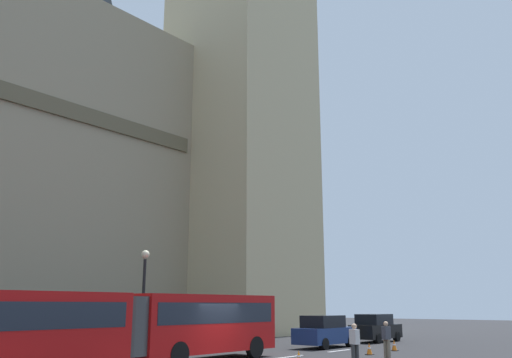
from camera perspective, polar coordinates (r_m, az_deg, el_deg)
name	(u,v)px	position (r m, az deg, el deg)	size (l,w,h in m)	color
articulated_bus	(122,323)	(22.68, -14.05, -14.60)	(16.60, 2.54, 2.90)	#B20F0F
sedan_lead	(325,332)	(33.29, 7.31, -15.76)	(4.40, 1.86, 1.85)	navy
sedan_trailing	(376,328)	(39.01, 12.59, -15.18)	(4.40, 1.86, 1.85)	black
traffic_cone_west	(299,357)	(24.05, 4.55, -18.34)	(0.36, 0.36, 0.58)	black
traffic_cone_middle	(369,349)	(29.03, 11.92, -17.23)	(0.36, 0.36, 0.58)	black
traffic_cone_east	(394,345)	(31.81, 14.45, -16.73)	(0.36, 0.36, 0.58)	black
street_lamp	(144,293)	(29.06, -11.84, -11.75)	(0.44, 0.44, 5.27)	black
pedestrian_near_cones	(355,343)	(23.60, 10.43, -16.73)	(0.37, 0.46, 1.69)	#333333
pedestrian_by_kerb	(387,338)	(27.19, 13.67, -16.09)	(0.44, 0.36, 1.69)	#726651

